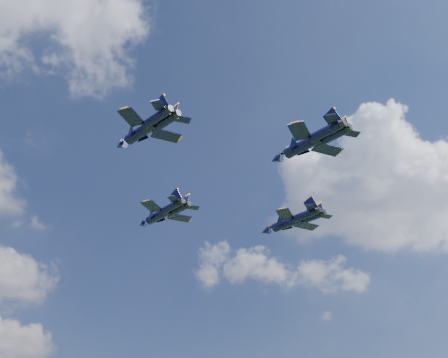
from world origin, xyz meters
TOP-DOWN VIEW (x-y plane):
  - jet_lead at (-10.10, 17.44)m, footprint 11.59×15.41m
  - jet_left at (-24.42, -4.84)m, footprint 11.45×15.29m
  - jet_right at (11.88, 5.27)m, footprint 11.69×15.76m
  - jet_slot at (-3.19, -18.14)m, footprint 11.63×15.51m

SIDE VIEW (x-z plane):
  - jet_slot at x=-3.19m, z-range 62.42..66.07m
  - jet_right at x=11.88m, z-range 62.91..66.62m
  - jet_lead at x=-10.10m, z-range 63.94..67.57m
  - jet_left at x=-24.42m, z-range 65.03..68.63m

